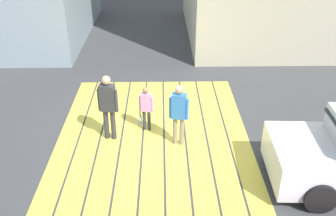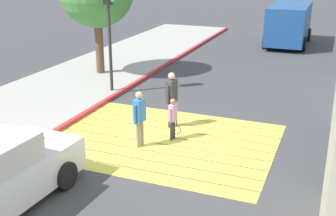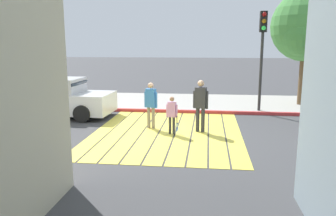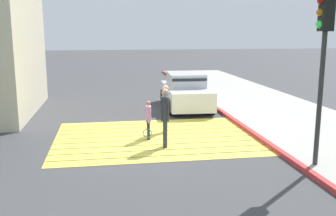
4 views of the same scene
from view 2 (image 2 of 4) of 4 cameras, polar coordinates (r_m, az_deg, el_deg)
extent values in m
plane|color=#424244|center=(12.83, -0.63, -4.23)|extent=(120.00, 120.00, 0.00)
cube|color=#EAD64C|center=(11.03, -5.00, -8.47)|extent=(6.40, 0.50, 0.01)
cube|color=#EAD64C|center=(11.46, -3.77, -7.28)|extent=(6.40, 0.50, 0.01)
cube|color=#EAD64C|center=(11.91, -2.64, -6.18)|extent=(6.40, 0.50, 0.01)
cube|color=#EAD64C|center=(12.37, -1.59, -5.16)|extent=(6.40, 0.50, 0.01)
cube|color=#EAD64C|center=(12.83, -0.63, -4.21)|extent=(6.40, 0.50, 0.01)
cube|color=#EAD64C|center=(13.30, 0.27, -3.32)|extent=(6.40, 0.50, 0.01)
cube|color=#EAD64C|center=(13.77, 1.10, -2.50)|extent=(6.40, 0.50, 0.01)
cube|color=#EAD64C|center=(14.25, 1.88, -1.73)|extent=(6.40, 0.50, 0.01)
cube|color=#EAD64C|center=(14.74, 2.61, -1.01)|extent=(6.40, 0.50, 0.01)
cube|color=#ADA8A0|center=(15.66, -19.96, -0.74)|extent=(4.80, 40.00, 0.12)
cube|color=#BC3333|center=(14.26, -12.81, -1.95)|extent=(0.16, 40.00, 0.13)
cube|color=#1E2833|center=(10.27, -19.41, -4.33)|extent=(1.49, 0.40, 0.49)
cylinder|color=black|center=(10.48, -13.22, -8.54)|extent=(0.25, 0.67, 0.66)
cylinder|color=black|center=(11.56, -20.27, -6.53)|extent=(0.25, 0.67, 0.66)
cube|color=#1E4C8C|center=(27.20, 15.49, 10.64)|extent=(2.12, 5.21, 2.10)
cube|color=#19232D|center=(24.63, 14.86, 10.70)|extent=(1.89, 0.07, 0.70)
cylinder|color=black|center=(25.90, 12.57, 8.44)|extent=(0.26, 0.80, 0.80)
cylinder|color=black|center=(25.67, 17.23, 7.94)|extent=(0.26, 0.80, 0.80)
cylinder|color=black|center=(29.04, 13.63, 9.52)|extent=(0.26, 0.80, 0.80)
cylinder|color=black|center=(28.84, 17.80, 9.07)|extent=(0.26, 0.80, 0.80)
cylinder|color=#2D2D2D|center=(16.85, -7.54, 7.47)|extent=(0.12, 0.12, 3.40)
sphere|color=#35FF59|center=(16.49, -7.33, 13.77)|extent=(0.18, 0.18, 0.18)
cylinder|color=brown|center=(19.65, -8.92, 7.92)|extent=(0.36, 0.36, 2.60)
sphere|color=#478C42|center=(18.79, -8.09, 13.68)|extent=(1.92, 1.92, 1.92)
cylinder|color=gray|center=(12.38, -3.45, -3.26)|extent=(0.12, 0.12, 0.77)
cylinder|color=gray|center=(12.25, -3.92, -3.51)|extent=(0.12, 0.12, 0.77)
cube|color=#3372BF|center=(12.06, -3.76, -0.30)|extent=(0.28, 0.37, 0.64)
sphere|color=tan|center=(11.92, -3.80, 1.68)|extent=(0.20, 0.20, 0.20)
cylinder|color=#3372BF|center=(12.23, -3.18, -0.33)|extent=(0.08, 0.08, 0.54)
cylinder|color=#3372BF|center=(11.94, -4.33, -0.86)|extent=(0.08, 0.08, 0.54)
cylinder|color=#333338|center=(13.75, 0.66, -0.71)|extent=(0.12, 0.12, 0.83)
cylinder|color=#333338|center=(13.60, 0.25, -0.93)|extent=(0.12, 0.12, 0.83)
cube|color=#333338|center=(13.43, 0.47, 2.24)|extent=(0.29, 0.40, 0.69)
sphere|color=tan|center=(13.30, 0.47, 4.19)|extent=(0.22, 0.22, 0.22)
cylinder|color=#333338|center=(13.62, 0.95, 2.18)|extent=(0.09, 0.09, 0.59)
cylinder|color=#333338|center=(13.28, -0.02, 1.72)|extent=(0.09, 0.09, 0.59)
cylinder|color=#333338|center=(12.84, 0.76, -2.78)|extent=(0.09, 0.09, 0.59)
cylinder|color=#333338|center=(12.74, 0.47, -2.97)|extent=(0.09, 0.09, 0.59)
cube|color=#D18CC6|center=(12.59, 0.63, -0.59)|extent=(0.20, 0.28, 0.49)
sphere|color=#9E7051|center=(12.48, 0.63, 0.88)|extent=(0.15, 0.15, 0.15)
cylinder|color=#D18CC6|center=(12.74, 0.99, -0.59)|extent=(0.06, 0.06, 0.42)
cylinder|color=#D18CC6|center=(12.48, 0.26, -1.02)|extent=(0.06, 0.06, 0.42)
cylinder|color=black|center=(12.84, 1.14, -1.79)|extent=(0.03, 0.03, 0.28)
torus|color=blue|center=(12.93, 1.13, -2.80)|extent=(0.28, 0.07, 0.28)
camera|label=1|loc=(16.72, -30.51, 18.09)|focal=40.93mm
camera|label=3|loc=(13.94, 48.57, 3.75)|focal=35.79mm
camera|label=4|loc=(23.23, 14.82, 14.56)|focal=41.60mm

